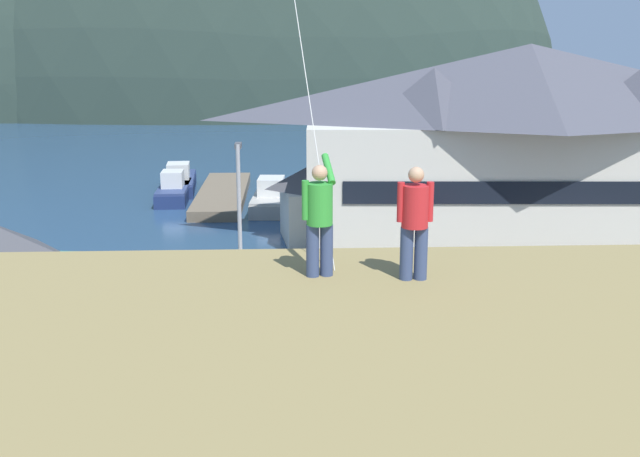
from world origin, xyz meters
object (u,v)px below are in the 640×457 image
parked_car_lone_by_shed (485,388)px  person_kite_flyer (319,216)px  moored_boat_outer_mooring (272,198)px  parking_light_pole (240,216)px  moored_boat_wharfside (179,182)px  storage_shed_waterside (321,199)px  wharf_dock (223,195)px  parked_car_front_row_silver (174,318)px  person_companion (415,220)px  parked_car_front_row_end (106,410)px  parked_car_mid_row_near (494,310)px  moored_boat_inner_slip (174,190)px  harbor_lodge (525,140)px

parked_car_lone_by_shed → person_kite_flyer: 11.70m
moored_boat_outer_mooring → parking_light_pole: size_ratio=1.11×
moored_boat_wharfside → person_kite_flyer: person_kite_flyer is taller
moored_boat_outer_mooring → parked_car_lone_by_shed: 29.58m
storage_shed_waterside → parking_light_pole: bearing=-108.3°
wharf_dock → moored_boat_wharfside: size_ratio=1.97×
moored_boat_wharfside → parked_car_lone_by_shed: (13.54, -35.21, 0.34)m
wharf_dock → parked_car_front_row_silver: parked_car_front_row_silver is taller
storage_shed_waterside → person_kite_flyer: (-1.32, -28.42, 5.62)m
parked_car_lone_by_shed → person_companion: bearing=-113.8°
parked_car_front_row_end → parked_car_mid_row_near: size_ratio=1.02×
moored_boat_outer_mooring → parked_car_lone_by_shed: size_ratio=1.72×
parking_light_pole → person_kite_flyer: 17.88m
moored_boat_inner_slip → person_kite_flyer: (8.37, -39.72, 7.24)m
harbor_lodge → moored_boat_inner_slip: (-20.48, 12.29, -4.90)m
moored_boat_wharfside → moored_boat_inner_slip: bearing=-88.1°
storage_shed_waterside → parked_car_mid_row_near: storage_shed_waterside is taller
wharf_dock → moored_boat_inner_slip: moored_boat_inner_slip is taller
parked_car_front_row_end → moored_boat_inner_slip: bearing=95.3°
moored_boat_outer_mooring → person_companion: 37.88m
person_companion → moored_boat_inner_slip: bearing=103.8°
parked_car_front_row_silver → parking_light_pole: bearing=56.2°
harbor_lodge → storage_shed_waterside: (-10.79, 1.00, -3.28)m
moored_boat_wharfside → harbor_lodge: bearing=-37.4°
moored_boat_outer_mooring → parked_car_front_row_end: bearing=-97.4°
parked_car_mid_row_near → parking_light_pole: bearing=162.3°
moored_boat_outer_mooring → parked_car_mid_row_near: 24.13m
moored_boat_inner_slip → storage_shed_waterside: bearing=-49.4°
wharf_dock → person_companion: bearing=-80.9°
wharf_dock → person_companion: (6.45, -40.20, 7.59)m
harbor_lodge → parked_car_mid_row_near: 14.81m
moored_boat_inner_slip → parking_light_pole: size_ratio=0.96×
wharf_dock → person_companion: person_companion is taller
parked_car_front_row_end → person_kite_flyer: size_ratio=2.34×
storage_shed_waterside → moored_boat_outer_mooring: storage_shed_waterside is taller
wharf_dock → parked_car_front_row_silver: bearing=-89.0°
parked_car_mid_row_near → person_kite_flyer: bearing=-116.3°
moored_boat_wharfside → moored_boat_outer_mooring: size_ratio=0.96×
harbor_lodge → parking_light_pole: (-14.48, -10.15, -1.62)m
storage_shed_waterside → harbor_lodge: bearing=-5.3°
parked_car_lone_by_shed → parking_light_pole: 12.25m
wharf_dock → parked_car_front_row_silver: 25.98m
moored_boat_wharfside → person_kite_flyer: (8.49, -43.19, 7.24)m
moored_boat_outer_mooring → person_kite_flyer: bearing=-87.6°
moored_boat_wharfside → moored_boat_outer_mooring: (6.97, -6.37, 0.00)m
storage_shed_waterside → moored_boat_wharfside: storage_shed_waterside is taller
parked_car_lone_by_shed → person_kite_flyer: bearing=-122.3°
moored_boat_outer_mooring → parking_light_pole: (-0.86, -19.55, 3.28)m
harbor_lodge → parked_car_front_row_silver: harbor_lodge is taller
moored_boat_wharfside → person_companion: bearing=-77.1°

